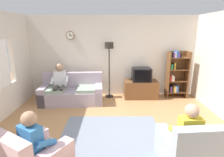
{
  "coord_description": "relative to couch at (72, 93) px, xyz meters",
  "views": [
    {
      "loc": [
        -0.06,
        -3.52,
        2.21
      ],
      "look_at": [
        -0.03,
        0.84,
        1.04
      ],
      "focal_mm": 28.91,
      "sensor_mm": 36.0,
      "label": 1
    }
  ],
  "objects": [
    {
      "name": "tv_stand",
      "position": [
        2.23,
        0.39,
        -0.02
      ],
      "size": [
        1.1,
        0.56,
        0.59
      ],
      "color": "brown",
      "rests_on": "ground_plane"
    },
    {
      "name": "armchair_near_bookshelf",
      "position": [
        2.47,
        -2.84,
        -0.02
      ],
      "size": [
        0.86,
        0.94,
        0.9
      ],
      "color": "#9EADBC",
      "rests_on": "ground_plane"
    },
    {
      "name": "person_on_couch",
      "position": [
        -0.34,
        -0.11,
        0.39
      ],
      "size": [
        0.53,
        0.55,
        1.24
      ],
      "color": "silver",
      "rests_on": "ground_plane"
    },
    {
      "name": "couch",
      "position": [
        0.0,
        0.0,
        0.0
      ],
      "size": [
        1.94,
        0.98,
        0.9
      ],
      "color": "#A899A8",
      "rests_on": "ground_plane"
    },
    {
      "name": "tv",
      "position": [
        2.23,
        0.36,
        0.5
      ],
      "size": [
        0.6,
        0.49,
        0.44
      ],
      "color": "black",
      "rests_on": "tv_stand"
    },
    {
      "name": "back_wall_assembly",
      "position": [
        1.28,
        0.8,
        1.04
      ],
      "size": [
        6.2,
        0.17,
        2.7
      ],
      "color": "silver",
      "rests_on": "ground_plane"
    },
    {
      "name": "ground_plane",
      "position": [
        1.28,
        -1.86,
        -0.31
      ],
      "size": [
        12.0,
        12.0,
        0.0
      ],
      "primitive_type": "plane",
      "color": "#B27F51"
    },
    {
      "name": "person_in_left_armchair",
      "position": [
        0.11,
        -3.0,
        0.29
      ],
      "size": [
        0.61,
        0.64,
        1.12
      ],
      "color": "#3372B2",
      "rests_on": "ground_plane"
    },
    {
      "name": "floor_lamp",
      "position": [
        1.17,
        0.49,
        1.14
      ],
      "size": [
        0.28,
        0.28,
        1.85
      ],
      "color": "black",
      "rests_on": "ground_plane"
    },
    {
      "name": "area_rug",
      "position": [
        1.23,
        -1.88,
        -0.31
      ],
      "size": [
        2.2,
        1.7,
        0.01
      ],
      "primitive_type": "cube",
      "color": "slate",
      "rests_on": "ground_plane"
    },
    {
      "name": "person_in_right_armchair",
      "position": [
        2.47,
        -2.75,
        0.29
      ],
      "size": [
        0.53,
        0.56,
        1.12
      ],
      "color": "yellow",
      "rests_on": "ground_plane"
    },
    {
      "name": "bookshelf",
      "position": [
        3.39,
        0.46,
        0.49
      ],
      "size": [
        0.68,
        0.36,
        1.57
      ],
      "color": "brown",
      "rests_on": "ground_plane"
    }
  ]
}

